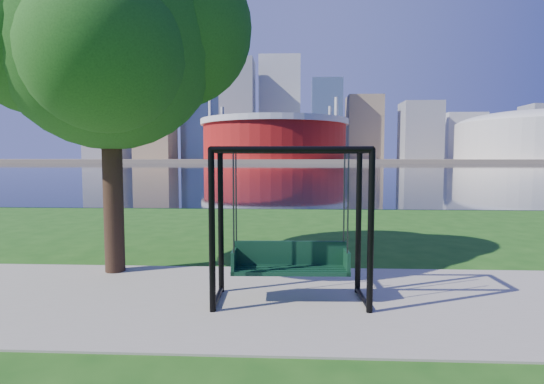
{
  "coord_description": "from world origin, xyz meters",
  "views": [
    {
      "loc": [
        0.64,
        -7.23,
        2.3
      ],
      "look_at": [
        0.28,
        0.0,
        1.73
      ],
      "focal_mm": 28.0,
      "sensor_mm": 36.0,
      "label": 1
    }
  ],
  "objects": [
    {
      "name": "arena",
      "position": [
        135.0,
        235.0,
        15.87
      ],
      "size": [
        84.0,
        84.0,
        26.56
      ],
      "color": "beige",
      "rests_on": "far_bank"
    },
    {
      "name": "path",
      "position": [
        0.0,
        -0.5,
        0.01
      ],
      "size": [
        120.0,
        4.0,
        0.03
      ],
      "primitive_type": "cube",
      "color": "#9E937F",
      "rests_on": "ground"
    },
    {
      "name": "ground",
      "position": [
        0.0,
        0.0,
        0.0
      ],
      "size": [
        900.0,
        900.0,
        0.0
      ],
      "primitive_type": "plane",
      "color": "#1E5114",
      "rests_on": "ground"
    },
    {
      "name": "skyline",
      "position": [
        -4.27,
        319.39,
        35.89
      ],
      "size": [
        392.0,
        66.0,
        96.5
      ],
      "color": "gray",
      "rests_on": "far_bank"
    },
    {
      "name": "swing",
      "position": [
        0.6,
        -0.57,
        1.2
      ],
      "size": [
        2.46,
        1.13,
        2.48
      ],
      "rotation": [
        0.0,
        0.0,
        0.03
      ],
      "color": "black",
      "rests_on": "ground"
    },
    {
      "name": "stadium",
      "position": [
        -10.0,
        235.0,
        14.23
      ],
      "size": [
        83.0,
        83.0,
        32.0
      ],
      "color": "maroon",
      "rests_on": "far_bank"
    },
    {
      "name": "park_tree",
      "position": [
        -3.0,
        1.1,
        4.73
      ],
      "size": [
        5.49,
        4.96,
        6.81
      ],
      "color": "black",
      "rests_on": "ground"
    },
    {
      "name": "river",
      "position": [
        0.0,
        102.0,
        0.01
      ],
      "size": [
        900.0,
        180.0,
        0.02
      ],
      "primitive_type": "cube",
      "color": "black",
      "rests_on": "ground"
    },
    {
      "name": "far_bank",
      "position": [
        0.0,
        306.0,
        1.0
      ],
      "size": [
        900.0,
        228.0,
        2.0
      ],
      "primitive_type": "cube",
      "color": "#937F60",
      "rests_on": "ground"
    }
  ]
}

